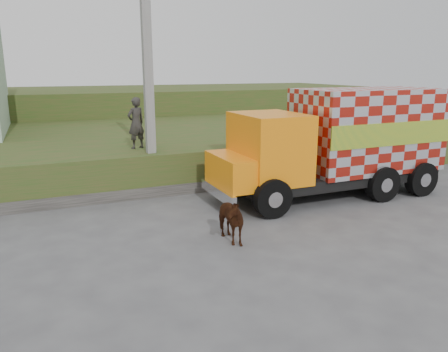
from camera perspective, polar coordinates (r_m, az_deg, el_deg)
name	(u,v)px	position (r m, az deg, el deg)	size (l,w,h in m)	color
ground	(229,232)	(12.23, 0.62, -7.27)	(120.00, 120.00, 0.00)	#474749
embankment	(145,147)	(21.26, -10.27, 3.75)	(40.00, 12.00, 1.50)	#2B511B
embankment_far	(106,110)	(32.89, -15.11, 8.34)	(40.00, 12.00, 3.00)	#2B511B
retaining_strip	(127,194)	(15.45, -12.54, -2.27)	(16.00, 0.50, 0.40)	#595651
utility_pole	(148,78)	(15.46, -9.87, 12.44)	(1.20, 0.30, 8.00)	gray
cargo_truck	(340,142)	(15.82, 14.92, 4.35)	(8.35, 2.91, 3.72)	black
cow	(227,219)	(11.37, 0.43, -5.59)	(0.67, 1.47, 1.24)	black
pedestrian	(136,123)	(16.54, -11.42, 6.79)	(0.69, 0.45, 1.89)	#2C2A27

